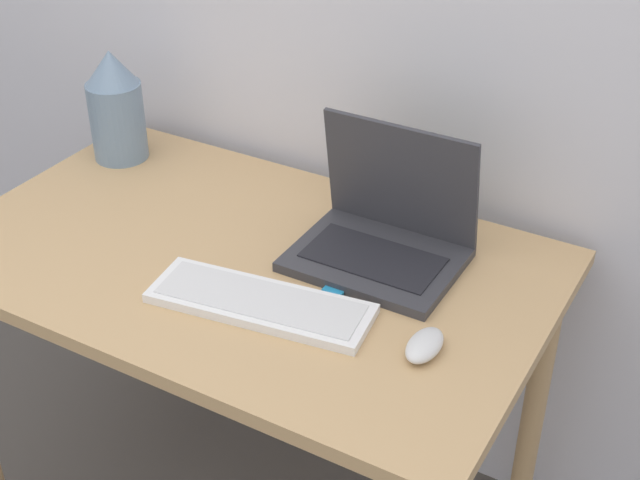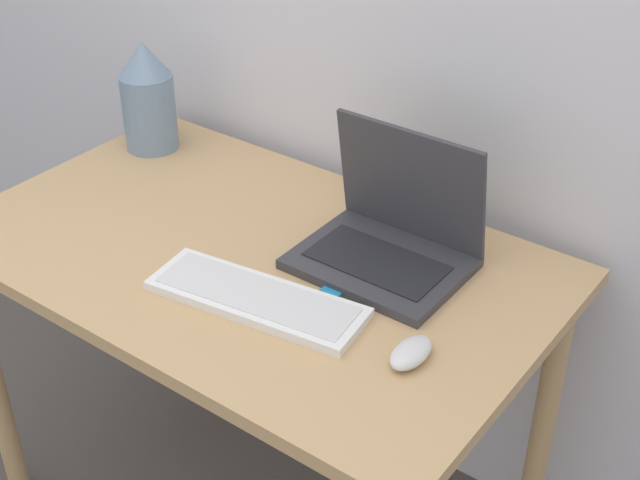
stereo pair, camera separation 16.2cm
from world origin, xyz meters
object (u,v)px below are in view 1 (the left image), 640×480
at_px(laptop, 384,231).
at_px(mouse, 425,345).
at_px(keyboard, 260,303).
at_px(mp3_player, 338,287).
at_px(vase, 116,106).

height_order(laptop, mouse, laptop).
relative_size(keyboard, mp3_player, 7.42).
height_order(vase, mp3_player, vase).
bearing_deg(mp3_player, keyboard, -128.25).
bearing_deg(keyboard, mp3_player, 51.75).
distance_m(laptop, keyboard, 0.29).
xyz_separation_m(laptop, mouse, (0.19, -0.23, -0.04)).
xyz_separation_m(laptop, keyboard, (-0.12, -0.26, -0.05)).
relative_size(keyboard, mouse, 4.26).
relative_size(laptop, mp3_player, 5.55).
relative_size(mouse, mp3_player, 1.74).
distance_m(laptop, vase, 0.73).
bearing_deg(vase, mouse, -18.33).
bearing_deg(mouse, mp3_player, 157.60).
bearing_deg(laptop, mouse, -50.48).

